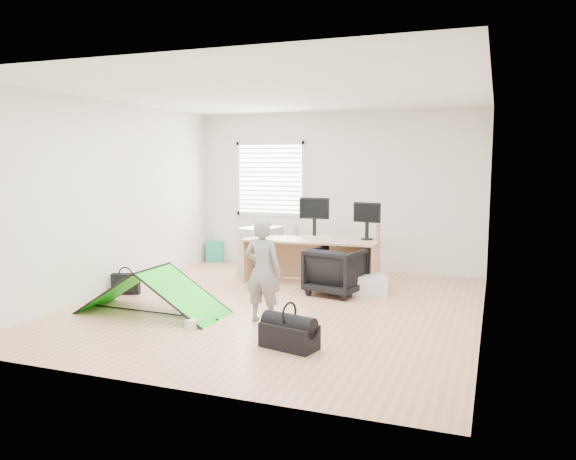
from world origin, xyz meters
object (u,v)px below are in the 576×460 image
(person, at_px, (263,270))
(laptop_bag, at_px, (126,284))
(storage_crate, at_px, (369,284))
(kite, at_px, (152,291))
(thermos, at_px, (378,232))
(office_chair, at_px, (336,271))
(filing_cabinet, at_px, (261,251))
(duffel_bag, at_px, (289,336))
(desk, at_px, (311,262))
(monitor_left, at_px, (315,223))
(monitor_right, at_px, (367,226))

(person, height_order, laptop_bag, person)
(storage_crate, bearing_deg, kite, -139.75)
(storage_crate, height_order, laptop_bag, laptop_bag)
(thermos, xyz_separation_m, office_chair, (-0.43, -0.77, -0.47))
(laptop_bag, bearing_deg, filing_cabinet, 40.19)
(laptop_bag, bearing_deg, duffel_bag, -42.16)
(laptop_bag, bearing_deg, person, -31.70)
(kite, bearing_deg, storage_crate, 41.44)
(office_chair, bearing_deg, desk, -29.29)
(monitor_left, distance_m, thermos, 1.00)
(thermos, distance_m, duffel_bag, 3.24)
(person, xyz_separation_m, laptop_bag, (-2.35, 0.59, -0.46))
(desk, height_order, person, person)
(laptop_bag, relative_size, duffel_bag, 0.69)
(monitor_left, bearing_deg, desk, -85.23)
(monitor_right, bearing_deg, filing_cabinet, -172.35)
(duffel_bag, bearing_deg, filing_cabinet, 131.49)
(office_chair, bearing_deg, monitor_left, -40.35)
(filing_cabinet, xyz_separation_m, storage_crate, (1.98, -0.75, -0.25))
(monitor_right, height_order, kite, monitor_right)
(monitor_right, height_order, office_chair, monitor_right)
(monitor_right, bearing_deg, desk, -148.14)
(storage_crate, relative_size, laptop_bag, 1.26)
(thermos, bearing_deg, monitor_left, -178.90)
(desk, xyz_separation_m, filing_cabinet, (-1.02, 0.44, 0.05))
(monitor_right, relative_size, laptop_bag, 1.11)
(monitor_right, relative_size, thermos, 1.87)
(office_chair, bearing_deg, storage_crate, -145.75)
(desk, bearing_deg, person, -89.45)
(monitor_right, height_order, person, person)
(filing_cabinet, relative_size, person, 0.64)
(filing_cabinet, relative_size, thermos, 3.39)
(thermos, distance_m, office_chair, 1.01)
(person, bearing_deg, filing_cabinet, -65.79)
(filing_cabinet, distance_m, thermos, 2.03)
(desk, xyz_separation_m, laptop_bag, (-2.25, -1.51, -0.20))
(monitor_right, xyz_separation_m, storage_crate, (0.17, -0.59, -0.76))
(duffel_bag, bearing_deg, laptop_bag, 169.27)
(office_chair, xyz_separation_m, laptop_bag, (-2.78, -1.03, -0.19))
(monitor_right, distance_m, office_chair, 0.98)
(monitor_left, distance_m, person, 2.40)
(person, bearing_deg, storage_crate, -115.30)
(desk, height_order, filing_cabinet, filing_cabinet)
(office_chair, distance_m, duffel_bag, 2.40)
(thermos, height_order, kite, thermos)
(desk, distance_m, person, 2.13)
(person, bearing_deg, laptop_bag, -13.73)
(thermos, bearing_deg, filing_cabinet, 175.69)
(monitor_left, height_order, kite, monitor_left)
(monitor_right, bearing_deg, laptop_bag, -136.78)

